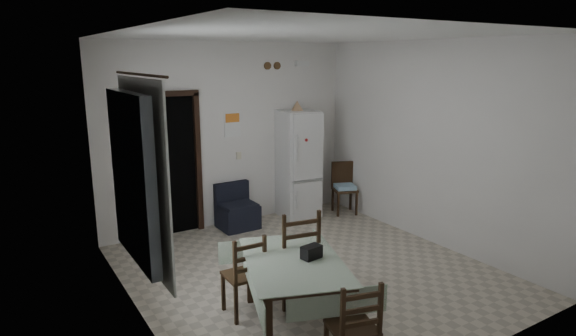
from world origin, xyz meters
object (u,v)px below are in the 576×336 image
(navy_seat, at_px, (237,207))
(dining_table, at_px, (294,294))
(dining_chair_far_right, at_px, (294,254))
(dining_chair_near_head, at_px, (352,326))
(fridge, at_px, (298,164))
(corner_chair, at_px, (345,188))
(dining_chair_far_left, at_px, (243,274))

(navy_seat, height_order, dining_table, dining_table)
(dining_chair_far_right, distance_m, dining_chair_near_head, 1.39)
(fridge, bearing_deg, corner_chair, -16.09)
(dining_chair_far_left, bearing_deg, fridge, -131.29)
(corner_chair, xyz_separation_m, dining_chair_far_left, (-3.02, -2.09, 0.01))
(dining_chair_near_head, bearing_deg, navy_seat, -87.17)
(corner_chair, xyz_separation_m, dining_chair_near_head, (-2.71, -3.48, 0.01))
(fridge, distance_m, navy_seat, 1.26)
(fridge, relative_size, dining_chair_far_left, 2.01)
(dining_table, xyz_separation_m, dining_chair_far_right, (0.31, 0.48, 0.18))
(navy_seat, bearing_deg, dining_chair_far_right, -102.42)
(corner_chair, xyz_separation_m, dining_chair_far_right, (-2.41, -2.12, 0.10))
(corner_chair, distance_m, dining_chair_near_head, 4.41)
(dining_chair_near_head, bearing_deg, dining_table, -74.10)
(corner_chair, height_order, dining_table, corner_chair)
(navy_seat, relative_size, corner_chair, 0.80)
(dining_table, height_order, dining_chair_near_head, dining_chair_near_head)
(fridge, bearing_deg, navy_seat, -174.18)
(fridge, height_order, dining_chair_far_left, fridge)
(fridge, distance_m, dining_chair_near_head, 4.28)
(navy_seat, xyz_separation_m, dining_table, (-0.82, -2.91, 0.01))
(dining_chair_far_right, bearing_deg, navy_seat, -92.08)
(dining_chair_far_left, bearing_deg, dining_table, 122.35)
(navy_seat, distance_m, dining_chair_far_left, 2.65)
(corner_chair, bearing_deg, dining_chair_far_right, -117.67)
(dining_chair_far_right, bearing_deg, dining_table, 66.56)
(dining_chair_near_head, bearing_deg, dining_chair_far_right, -87.47)
(dining_table, xyz_separation_m, dining_chair_far_left, (-0.30, 0.51, 0.09))
(fridge, distance_m, dining_table, 3.55)
(corner_chair, distance_m, dining_table, 3.77)
(dining_table, height_order, dining_chair_far_right, dining_chair_far_right)
(dining_chair_far_right, bearing_deg, corner_chair, -129.01)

